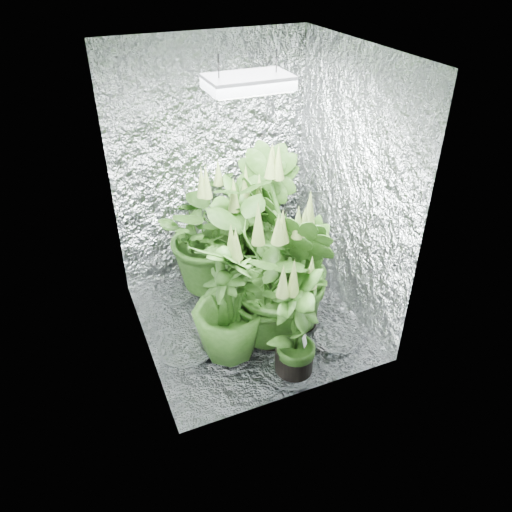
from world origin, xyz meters
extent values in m
plane|color=silver|center=(0.00, 0.00, 0.00)|extent=(1.60, 1.60, 0.00)
cube|color=silver|center=(0.00, 0.80, 1.00)|extent=(1.60, 0.02, 2.00)
cube|color=silver|center=(0.00, -0.80, 1.00)|extent=(1.60, 0.02, 2.00)
cube|color=silver|center=(-0.80, 0.00, 1.00)|extent=(0.02, 1.60, 2.00)
cube|color=silver|center=(0.80, 0.00, 1.00)|extent=(0.02, 1.60, 2.00)
cube|color=silver|center=(0.00, 0.00, 2.00)|extent=(1.60, 1.60, 0.01)
cube|color=gray|center=(0.00, 0.00, 1.83)|extent=(0.50, 0.30, 0.08)
cube|color=white|center=(0.00, 0.00, 1.79)|extent=(0.46, 0.26, 0.01)
cylinder|color=black|center=(-0.18, 0.00, 1.94)|extent=(0.01, 0.01, 0.13)
cylinder|color=black|center=(0.18, 0.00, 1.94)|extent=(0.01, 0.01, 0.13)
cylinder|color=black|center=(-0.10, 0.58, 0.12)|extent=(0.26, 0.26, 0.24)
cylinder|color=#442E13|center=(-0.10, 0.58, 0.22)|extent=(0.24, 0.24, 0.03)
imported|color=#214811|center=(-0.10, 0.58, 0.54)|extent=(0.96, 0.96, 1.03)
cone|color=olive|center=(-0.10, 0.58, 1.00)|extent=(0.08, 0.08, 0.24)
cylinder|color=black|center=(0.08, 0.40, 0.13)|extent=(0.29, 0.29, 0.26)
cylinder|color=#442E13|center=(0.08, 0.40, 0.24)|extent=(0.26, 0.26, 0.03)
imported|color=#214811|center=(0.08, 0.40, 0.52)|extent=(0.69, 0.69, 0.98)
cone|color=olive|center=(0.08, 0.40, 0.95)|extent=(0.09, 0.09, 0.26)
cylinder|color=black|center=(0.35, 0.45, 0.14)|extent=(0.31, 0.31, 0.27)
cylinder|color=#442E13|center=(0.35, 0.45, 0.26)|extent=(0.28, 0.28, 0.03)
imported|color=#214811|center=(0.35, 0.45, 0.61)|extent=(0.83, 0.83, 1.15)
cone|color=olive|center=(0.35, 0.45, 1.12)|extent=(0.10, 0.10, 0.27)
cylinder|color=black|center=(-0.27, -0.26, 0.12)|extent=(0.28, 0.28, 0.25)
cylinder|color=#442E13|center=(-0.27, -0.26, 0.23)|extent=(0.26, 0.26, 0.03)
imported|color=#214811|center=(-0.27, -0.26, 0.48)|extent=(0.71, 0.71, 0.91)
cone|color=olive|center=(-0.27, -0.26, 0.88)|extent=(0.09, 0.09, 0.25)
cylinder|color=black|center=(0.07, -0.24, 0.13)|extent=(0.30, 0.30, 0.27)
cylinder|color=#442E13|center=(0.07, -0.24, 0.25)|extent=(0.28, 0.28, 0.03)
imported|color=#214811|center=(0.07, -0.24, 0.52)|extent=(0.91, 0.91, 0.98)
cone|color=olive|center=(0.07, -0.24, 0.95)|extent=(0.10, 0.10, 0.27)
cylinder|color=black|center=(0.07, -0.62, 0.12)|extent=(0.26, 0.26, 0.23)
cylinder|color=#442E13|center=(0.07, -0.62, 0.22)|extent=(0.24, 0.24, 0.03)
imported|color=#214811|center=(0.07, -0.62, 0.45)|extent=(0.52, 0.52, 0.84)
cone|color=olive|center=(0.07, -0.62, 0.81)|extent=(0.08, 0.08, 0.23)
cylinder|color=black|center=(0.34, -0.16, 0.12)|extent=(0.27, 0.27, 0.24)
cylinder|color=#442E13|center=(0.34, -0.16, 0.23)|extent=(0.25, 0.25, 0.03)
imported|color=#214811|center=(0.34, -0.16, 0.53)|extent=(0.63, 0.63, 1.00)
cone|color=olive|center=(0.34, -0.16, 0.97)|extent=(0.09, 0.09, 0.24)
cylinder|color=black|center=(0.65, 0.22, 0.04)|extent=(0.12, 0.12, 0.07)
cylinder|color=black|center=(0.65, 0.22, 0.18)|extent=(0.09, 0.09, 0.09)
cylinder|color=#4C4C51|center=(0.60, 0.22, 0.18)|extent=(0.01, 0.27, 0.27)
torus|color=#4C4C51|center=(0.60, 0.22, 0.18)|extent=(0.01, 0.28, 0.28)
cube|color=white|center=(0.12, -0.65, 0.30)|extent=(0.05, 0.05, 0.08)
camera|label=1|loc=(-1.13, -2.78, 2.58)|focal=35.00mm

